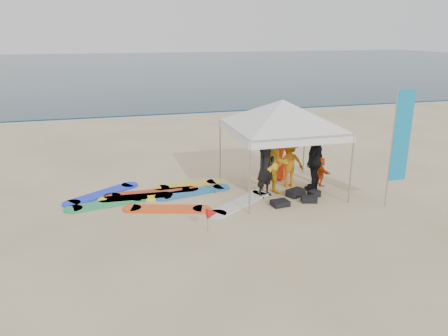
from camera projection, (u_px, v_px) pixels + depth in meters
name	position (u px, v px, depth m)	size (l,w,h in m)	color
ground	(258.00, 245.00, 10.66)	(120.00, 120.00, 0.00)	beige
ocean	(123.00, 66.00, 65.80)	(160.00, 84.00, 0.08)	#0C2633
shoreline_foam	(160.00, 115.00, 27.39)	(160.00, 1.20, 0.01)	silver
person_black_a	(266.00, 166.00, 13.54)	(0.72, 0.47, 1.96)	black
person_yellow	(273.00, 165.00, 13.73)	(0.95, 0.74, 1.96)	yellow
person_orange_a	(289.00, 163.00, 14.51)	(1.04, 0.60, 1.61)	#C77411
person_black_b	(315.00, 161.00, 14.12)	(1.15, 0.48, 1.96)	black
person_orange_b	(277.00, 153.00, 15.08)	(0.95, 0.62, 1.94)	#FB3E16
person_seated	(321.00, 171.00, 14.68)	(0.90, 0.29, 0.97)	#D74F13
canopy_tent	(283.00, 100.00, 13.47)	(4.51, 4.51, 3.40)	#A5A5A8
feather_flag	(401.00, 138.00, 12.43)	(0.60, 0.04, 3.55)	#A5A5A8
marker_pennant	(212.00, 213.00, 11.27)	(0.28, 0.28, 0.64)	#A5A5A8
gear_pile	(297.00, 197.00, 13.49)	(1.80, 1.12, 0.22)	black
surfboard_spread	(161.00, 197.00, 13.65)	(6.13, 3.60, 0.07)	#1D34F9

